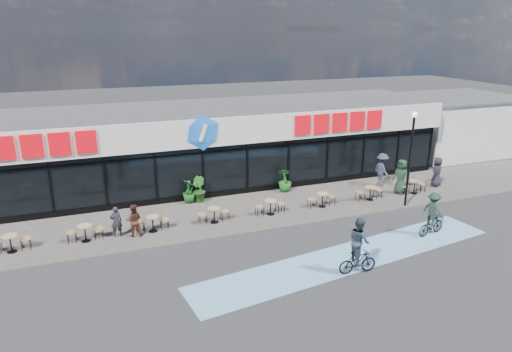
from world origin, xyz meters
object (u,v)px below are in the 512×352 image
(potted_plant_mid, at_px, (199,189))
(potted_plant_right, at_px, (285,180))
(pedestrian_c, at_px, (437,172))
(pedestrian_b, at_px, (382,170))
(cyclist_b, at_px, (432,216))
(patron_left, at_px, (116,222))
(cyclist_a, at_px, (359,248))
(potted_plant_left, at_px, (189,191))
(patron_right, at_px, (134,220))
(pedestrian_a, at_px, (401,177))
(lamp_post, at_px, (411,151))

(potted_plant_mid, distance_m, potted_plant_right, 4.95)
(pedestrian_c, bearing_deg, pedestrian_b, -59.89)
(pedestrian_b, bearing_deg, potted_plant_mid, 84.86)
(potted_plant_right, bearing_deg, pedestrian_b, -10.75)
(cyclist_b, bearing_deg, potted_plant_right, 118.06)
(patron_left, height_order, cyclist_a, cyclist_a)
(patron_left, bearing_deg, potted_plant_left, -147.32)
(potted_plant_left, height_order, cyclist_b, cyclist_b)
(cyclist_a, bearing_deg, potted_plant_left, 115.45)
(potted_plant_mid, bearing_deg, patron_right, -139.25)
(potted_plant_left, height_order, pedestrian_a, pedestrian_a)
(pedestrian_a, relative_size, cyclist_a, 0.86)
(potted_plant_left, height_order, pedestrian_c, pedestrian_c)
(patron_right, bearing_deg, potted_plant_left, -123.10)
(potted_plant_right, height_order, pedestrian_b, pedestrian_b)
(pedestrian_b, height_order, cyclist_b, pedestrian_b)
(pedestrian_b, bearing_deg, lamp_post, 169.17)
(pedestrian_a, relative_size, cyclist_b, 0.97)
(potted_plant_left, bearing_deg, patron_left, -142.65)
(potted_plant_left, height_order, potted_plant_right, potted_plant_right)
(cyclist_b, bearing_deg, potted_plant_left, 141.23)
(potted_plant_mid, relative_size, patron_left, 0.97)
(potted_plant_right, distance_m, patron_right, 9.17)
(potted_plant_mid, height_order, pedestrian_c, pedestrian_c)
(potted_plant_right, relative_size, pedestrian_b, 0.68)
(patron_left, distance_m, pedestrian_b, 15.15)
(lamp_post, relative_size, patron_left, 3.50)
(pedestrian_b, relative_size, cyclist_a, 0.86)
(patron_left, bearing_deg, pedestrian_b, -178.08)
(cyclist_b, bearing_deg, pedestrian_b, 74.55)
(potted_plant_left, xyz_separation_m, cyclist_a, (4.43, -9.32, 0.31))
(pedestrian_c, distance_m, cyclist_b, 6.97)
(patron_right, distance_m, cyclist_a, 9.74)
(potted_plant_left, height_order, patron_right, patron_right)
(cyclist_a, bearing_deg, lamp_post, 39.38)
(patron_right, xyz_separation_m, pedestrian_a, (14.53, 0.51, 0.23))
(potted_plant_mid, distance_m, patron_left, 5.31)
(patron_left, height_order, patron_right, patron_right)
(pedestrian_b, height_order, pedestrian_c, pedestrian_b)
(potted_plant_left, relative_size, patron_left, 0.91)
(potted_plant_mid, bearing_deg, patron_left, -146.48)
(lamp_post, xyz_separation_m, pedestrian_a, (0.88, 1.64, -1.96))
(pedestrian_b, bearing_deg, cyclist_b, 165.80)
(patron_right, relative_size, cyclist_a, 0.66)
(patron_left, relative_size, cyclist_a, 0.62)
(lamp_post, relative_size, cyclist_b, 2.44)
(potted_plant_right, distance_m, patron_left, 9.79)
(potted_plant_right, bearing_deg, patron_left, -163.27)
(patron_left, bearing_deg, lamp_post, 169.87)
(lamp_post, height_order, pedestrian_a, lamp_post)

